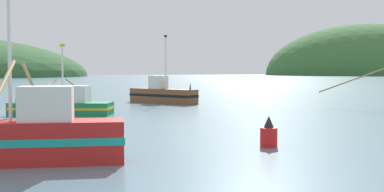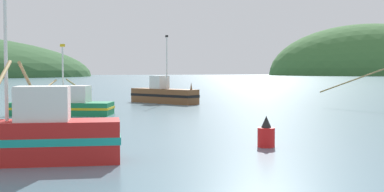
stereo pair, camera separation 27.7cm
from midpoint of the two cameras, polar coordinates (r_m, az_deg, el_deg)
name	(u,v)px [view 2 (the right image)]	position (r m, az deg, el deg)	size (l,w,h in m)	color
hill_mid_right	(372,75)	(308.86, 19.20, 2.19)	(117.78, 94.22, 57.28)	#386633
fishing_boat_green	(64,106)	(38.18, -13.68, -1.08)	(7.59, 13.53, 5.07)	#197A47
fishing_boat_red	(19,137)	(18.92, -18.07, -4.26)	(7.30, 11.51, 7.46)	red
fishing_boat_brown	(164,94)	(50.00, -2.99, 0.19)	(5.75, 7.20, 6.52)	brown
channel_buoy	(266,135)	(22.07, 8.52, -4.21)	(0.73, 0.73, 1.32)	red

